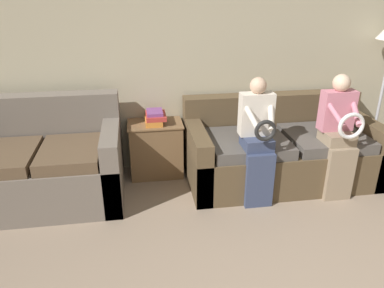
{
  "coord_description": "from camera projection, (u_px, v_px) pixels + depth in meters",
  "views": [
    {
      "loc": [
        -1.02,
        -1.14,
        1.97
      ],
      "look_at": [
        -0.58,
        1.67,
        0.73
      ],
      "focal_mm": 35.0,
      "sensor_mm": 36.0,
      "label": 1
    }
  ],
  "objects": [
    {
      "name": "wall_back",
      "position": [
        229.0,
        52.0,
        4.01
      ],
      "size": [
        7.44,
        0.06,
        2.55
      ],
      "color": "#BCB293",
      "rests_on": "ground_plane"
    },
    {
      "name": "couch_main",
      "position": [
        280.0,
        151.0,
        4.0
      ],
      "size": [
        1.98,
        0.95,
        0.84
      ],
      "color": "brown",
      "rests_on": "ground_plane"
    },
    {
      "name": "couch_side",
      "position": [
        44.0,
        166.0,
        3.59
      ],
      "size": [
        1.47,
        0.95,
        0.96
      ],
      "color": "#70665B",
      "rests_on": "ground_plane"
    },
    {
      "name": "child_left_seated",
      "position": [
        258.0,
        138.0,
        3.45
      ],
      "size": [
        0.31,
        0.37,
        1.19
      ],
      "color": "#384260",
      "rests_on": "ground_plane"
    },
    {
      "name": "child_right_seated",
      "position": [
        339.0,
        133.0,
        3.56
      ],
      "size": [
        0.32,
        0.37,
        1.19
      ],
      "color": "gray",
      "rests_on": "ground_plane"
    },
    {
      "name": "side_shelf",
      "position": [
        156.0,
        148.0,
        4.06
      ],
      "size": [
        0.58,
        0.38,
        0.6
      ],
      "color": "brown",
      "rests_on": "ground_plane"
    },
    {
      "name": "book_stack",
      "position": [
        155.0,
        117.0,
        3.91
      ],
      "size": [
        0.22,
        0.28,
        0.14
      ],
      "color": "orange",
      "rests_on": "side_shelf"
    }
  ]
}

